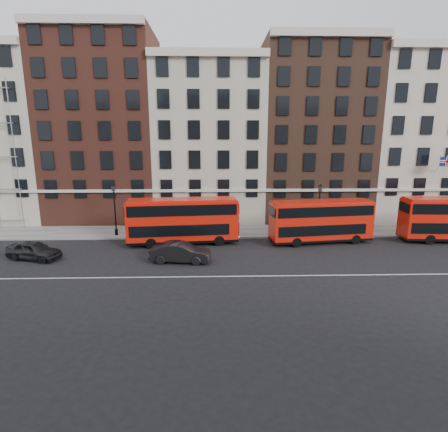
{
  "coord_description": "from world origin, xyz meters",
  "views": [
    {
      "loc": [
        0.56,
        -26.08,
        9.93
      ],
      "look_at": [
        1.42,
        5.0,
        3.0
      ],
      "focal_mm": 28.0,
      "sensor_mm": 36.0,
      "label": 1
    }
  ],
  "objects_px": {
    "car_rear": "(34,250)",
    "car_front": "(180,252)",
    "bus_b": "(182,220)",
    "bus_c": "(321,220)",
    "traffic_light": "(435,213)"
  },
  "relations": [
    {
      "from": "bus_b",
      "to": "traffic_light",
      "type": "bearing_deg",
      "value": -1.73
    },
    {
      "from": "bus_b",
      "to": "car_rear",
      "type": "relative_size",
      "value": 2.32
    },
    {
      "from": "car_front",
      "to": "traffic_light",
      "type": "relative_size",
      "value": 1.5
    },
    {
      "from": "bus_b",
      "to": "traffic_light",
      "type": "distance_m",
      "value": 25.65
    },
    {
      "from": "car_rear",
      "to": "car_front",
      "type": "bearing_deg",
      "value": -78.68
    },
    {
      "from": "car_rear",
      "to": "car_front",
      "type": "height_order",
      "value": "car_front"
    },
    {
      "from": "car_rear",
      "to": "car_front",
      "type": "relative_size",
      "value": 0.93
    },
    {
      "from": "bus_c",
      "to": "traffic_light",
      "type": "distance_m",
      "value": 12.45
    },
    {
      "from": "traffic_light",
      "to": "car_rear",
      "type": "bearing_deg",
      "value": -171.09
    },
    {
      "from": "bus_b",
      "to": "car_rear",
      "type": "bearing_deg",
      "value": -167.06
    },
    {
      "from": "bus_c",
      "to": "bus_b",
      "type": "bearing_deg",
      "value": 172.13
    },
    {
      "from": "bus_b",
      "to": "car_front",
      "type": "height_order",
      "value": "bus_b"
    },
    {
      "from": "car_rear",
      "to": "bus_b",
      "type": "bearing_deg",
      "value": -55.57
    },
    {
      "from": "bus_c",
      "to": "traffic_light",
      "type": "relative_size",
      "value": 3.07
    },
    {
      "from": "bus_c",
      "to": "car_front",
      "type": "bearing_deg",
      "value": -166.72
    }
  ]
}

